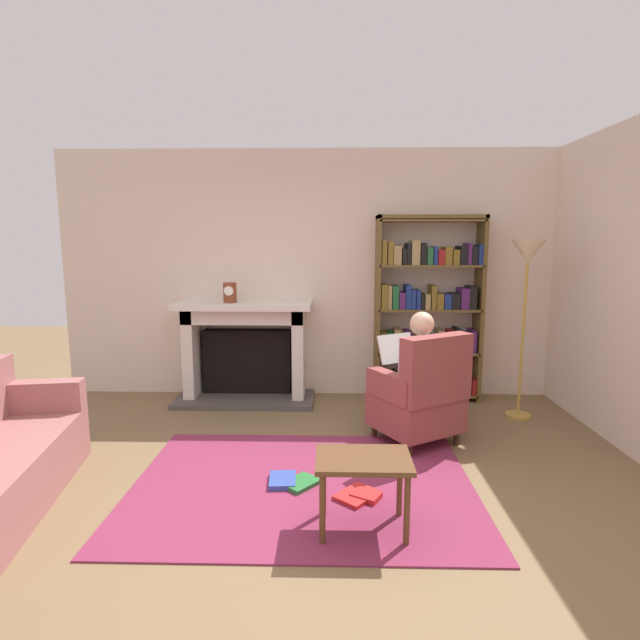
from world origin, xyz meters
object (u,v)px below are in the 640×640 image
at_px(seated_reader, 413,370).
at_px(side_table, 363,469).
at_px(bookshelf, 428,313).
at_px(mantel_clock, 230,293).
at_px(fireplace, 246,347).
at_px(armchair_reading, 421,396).
at_px(floor_lamp, 527,268).

bearing_deg(seated_reader, side_table, 39.24).
bearing_deg(bookshelf, mantel_clock, -176.33).
relative_size(fireplace, bookshelf, 0.74).
bearing_deg(mantel_clock, armchair_reading, -31.60).
relative_size(fireplace, armchair_reading, 1.53).
xyz_separation_m(fireplace, seated_reader, (1.63, -1.13, 0.05)).
height_order(mantel_clock, armchair_reading, mantel_clock).
distance_m(seated_reader, floor_lamp, 1.54).
distance_m(mantel_clock, armchair_reading, 2.28).
distance_m(fireplace, bookshelf, 2.01).
bearing_deg(mantel_clock, seated_reader, -30.09).
relative_size(mantel_clock, side_table, 0.38).
bearing_deg(side_table, armchair_reading, 66.69).
bearing_deg(seated_reader, armchair_reading, 90.00).
distance_m(mantel_clock, bookshelf, 2.12).
height_order(mantel_clock, side_table, mantel_clock).
xyz_separation_m(mantel_clock, armchair_reading, (1.83, -1.13, -0.76)).
distance_m(mantel_clock, seated_reader, 2.12).
bearing_deg(fireplace, floor_lamp, -10.89).
relative_size(bookshelf, seated_reader, 1.74).
height_order(fireplace, bookshelf, bookshelf).
distance_m(fireplace, side_table, 2.79).
xyz_separation_m(bookshelf, armchair_reading, (-0.27, -1.26, -0.54)).
distance_m(fireplace, floor_lamp, 2.97).
height_order(fireplace, seated_reader, seated_reader).
relative_size(bookshelf, armchair_reading, 2.05).
relative_size(seated_reader, floor_lamp, 0.66).
xyz_separation_m(fireplace, floor_lamp, (2.78, -0.54, 0.90)).
bearing_deg(bookshelf, seated_reader, -106.06).
xyz_separation_m(mantel_clock, seated_reader, (1.77, -1.03, -0.56)).
relative_size(side_table, floor_lamp, 0.32).
bearing_deg(fireplace, mantel_clock, -143.54).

